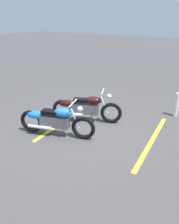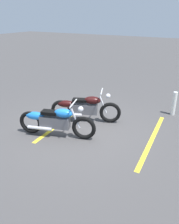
{
  "view_description": "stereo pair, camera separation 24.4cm",
  "coord_description": "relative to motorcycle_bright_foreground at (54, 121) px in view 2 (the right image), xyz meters",
  "views": [
    {
      "loc": [
        3.44,
        -4.98,
        3.18
      ],
      "look_at": [
        0.32,
        0.0,
        0.65
      ],
      "focal_mm": 36.75,
      "sensor_mm": 36.0,
      "label": 1
    },
    {
      "loc": [
        3.23,
        -5.1,
        3.18
      ],
      "look_at": [
        0.32,
        0.0,
        0.65
      ],
      "focal_mm": 36.75,
      "sensor_mm": 36.0,
      "label": 2
    }
  ],
  "objects": [
    {
      "name": "parking_stripe_near",
      "position": [
        -0.35,
        0.97,
        -0.46
      ],
      "size": [
        0.33,
        3.2,
        0.01
      ],
      "primitive_type": "cube",
      "rotation": [
        0.0,
        0.0,
        1.64
      ],
      "color": "yellow",
      "rests_on": "ground"
    },
    {
      "name": "parking_stripe_mid",
      "position": [
        2.44,
        1.16,
        -0.46
      ],
      "size": [
        0.33,
        3.2,
        0.01
      ],
      "primitive_type": "cube",
      "rotation": [
        0.0,
        0.0,
        1.64
      ],
      "color": "yellow",
      "rests_on": "ground"
    },
    {
      "name": "bollard_post",
      "position": [
        2.58,
        3.16,
        -0.06
      ],
      "size": [
        0.14,
        0.14,
        0.81
      ],
      "primitive_type": "cylinder",
      "color": "white",
      "rests_on": "ground"
    },
    {
      "name": "ground_plane",
      "position": [
        0.44,
        0.64,
        -0.46
      ],
      "size": [
        60.0,
        60.0,
        0.0
      ],
      "primitive_type": "plane",
      "color": "#474444"
    },
    {
      "name": "motorcycle_bright_foreground",
      "position": [
        0.0,
        0.0,
        0.0
      ],
      "size": [
        2.17,
        0.85,
        1.04
      ],
      "rotation": [
        0.0,
        0.0,
        0.29
      ],
      "color": "black",
      "rests_on": "ground"
    },
    {
      "name": "motorcycle_dark_foreground",
      "position": [
        0.2,
        1.23,
        0.0
      ],
      "size": [
        2.11,
        0.96,
        1.04
      ],
      "rotation": [
        0.0,
        0.0,
        0.39
      ],
      "color": "black",
      "rests_on": "ground"
    }
  ]
}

